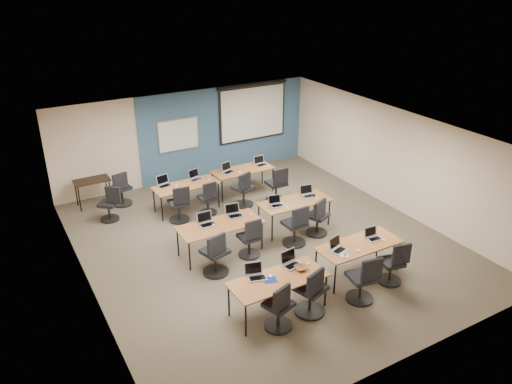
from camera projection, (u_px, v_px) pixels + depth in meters
floor at (263, 242)px, 11.89m from camera, size 8.00×9.00×0.02m
ceiling at (264, 134)px, 10.76m from camera, size 8.00×9.00×0.02m
wall_back at (187, 136)px, 14.87m from camera, size 8.00×0.04×2.70m
wall_front at (410, 294)px, 7.78m from camera, size 8.00×0.04×2.70m
wall_left at (84, 234)px, 9.52m from camera, size 0.04×9.00×2.70m
wall_right at (394, 159)px, 13.13m from camera, size 0.04×9.00×2.70m
blue_accent_panel at (225, 130)px, 15.41m from camera, size 5.50×0.04×2.70m
whiteboard at (178, 135)px, 14.64m from camera, size 1.28×0.03×0.98m
projector_screen at (253, 109)px, 15.56m from camera, size 2.40×0.10×1.82m
training_table_front_left at (278, 281)px, 9.26m from camera, size 1.86×0.78×0.73m
training_table_front_right at (359, 246)px, 10.39m from camera, size 1.83×0.76×0.73m
training_table_mid_left at (220, 226)px, 11.18m from camera, size 1.92×0.80×0.73m
training_table_mid_right at (295, 203)px, 12.26m from camera, size 1.80×0.75×0.73m
training_table_back_left at (186, 187)px, 13.15m from camera, size 1.73×0.72×0.73m
training_table_back_right at (243, 171)px, 14.12m from camera, size 1.75×0.73×0.73m
laptop_0 at (256, 274)px, 9.27m from camera, size 0.35×0.29×0.26m
mouse_0 at (271, 276)px, 9.30m from camera, size 0.08×0.12×0.04m
task_chair_0 at (279, 310)px, 8.91m from camera, size 0.53×0.52×1.00m
laptop_1 at (291, 262)px, 9.64m from camera, size 0.36×0.31×0.27m
mouse_1 at (308, 263)px, 9.69m from camera, size 0.07×0.10×0.03m
task_chair_1 at (311, 295)px, 9.27m from camera, size 0.59×0.58×1.05m
laptop_2 at (337, 247)px, 10.15m from camera, size 0.34×0.29×0.26m
mouse_2 at (358, 251)px, 10.11m from camera, size 0.09×0.11×0.04m
task_chair_2 at (363, 282)px, 9.65m from camera, size 0.55×0.55×1.03m
laptop_3 at (373, 236)px, 10.56m from camera, size 0.31×0.26×0.24m
mouse_3 at (383, 240)px, 10.51m from camera, size 0.06×0.09×0.03m
task_chair_3 at (393, 266)px, 10.20m from camera, size 0.50×0.50×0.98m
laptop_4 at (206, 222)px, 11.13m from camera, size 0.36×0.30×0.27m
mouse_4 at (213, 225)px, 11.10m from camera, size 0.09×0.11×0.03m
task_chair_4 at (216, 257)px, 10.48m from camera, size 0.56×0.56×1.04m
laptop_5 at (234, 213)px, 11.52m from camera, size 0.35×0.30×0.27m
mouse_5 at (251, 214)px, 11.57m from camera, size 0.07×0.10×0.03m
task_chair_5 at (250, 241)px, 11.13m from camera, size 0.50×0.50×0.98m
laptop_6 at (276, 203)px, 12.00m from camera, size 0.31×0.27×0.24m
mouse_6 at (287, 207)px, 11.91m from camera, size 0.08×0.10×0.03m
task_chair_6 at (296, 228)px, 11.60m from camera, size 0.56×0.56×1.03m
laptop_7 at (308, 193)px, 12.50m from camera, size 0.35×0.29×0.26m
mouse_7 at (317, 198)px, 12.36m from camera, size 0.07×0.10×0.03m
task_chair_7 at (318, 220)px, 12.02m from camera, size 0.55×0.52×1.00m
laptop_8 at (164, 183)px, 13.07m from camera, size 0.36×0.30×0.27m
mouse_8 at (176, 185)px, 13.07m from camera, size 0.08×0.11×0.04m
task_chair_8 at (179, 207)px, 12.67m from camera, size 0.52×0.52×1.00m
laptop_9 at (195, 177)px, 13.45m from camera, size 0.34×0.29×0.26m
mouse_9 at (209, 179)px, 13.43m from camera, size 0.07×0.10×0.03m
task_chair_9 at (208, 201)px, 13.03m from camera, size 0.47×0.47×0.95m
laptop_10 at (228, 170)px, 13.92m from camera, size 0.34×0.29×0.26m
mouse_10 at (240, 172)px, 13.91m from camera, size 0.07×0.11×0.04m
task_chair_10 at (244, 192)px, 13.47m from camera, size 0.56×0.53×1.01m
laptop_11 at (260, 163)px, 14.40m from camera, size 0.33×0.28×0.25m
mouse_11 at (268, 166)px, 14.33m from camera, size 0.08×0.10×0.03m
task_chair_11 at (277, 187)px, 13.72m from camera, size 0.56×0.56×1.03m
blue_mousepad at (270, 280)px, 9.20m from camera, size 0.29×0.26×0.01m
snack_bowl at (301, 268)px, 9.51m from camera, size 0.30×0.30×0.06m
snack_plate at (344, 256)px, 9.95m from camera, size 0.22×0.22×0.01m
coffee_cup at (345, 255)px, 9.93m from camera, size 0.07×0.07×0.06m
utility_table at (92, 183)px, 13.41m from camera, size 0.94×0.52×0.75m
spare_chair_a at (121, 191)px, 13.51m from camera, size 0.52×0.52×1.00m
spare_chair_b at (110, 206)px, 12.73m from camera, size 0.56×0.48×0.96m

